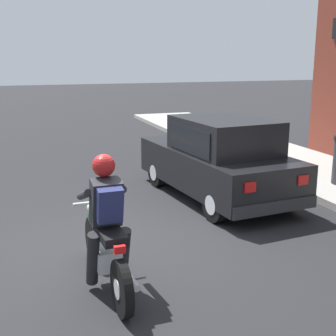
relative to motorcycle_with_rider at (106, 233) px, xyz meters
The scene contains 4 objects.
ground_plane 1.31m from the motorcycle_with_rider, 77.20° to the left, with size 80.00×80.00×0.00m, color black.
sidewalk_curb 7.02m from the motorcycle_with_rider, 35.77° to the left, with size 2.60×22.00×0.14m, color #9E9B93.
motorcycle_with_rider is the anchor object (origin of this frame).
car_hatchback 3.95m from the motorcycle_with_rider, 45.77° to the left, with size 2.00×3.92×1.57m.
Camera 1 is at (-1.23, -6.14, 2.68)m, focal length 50.00 mm.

